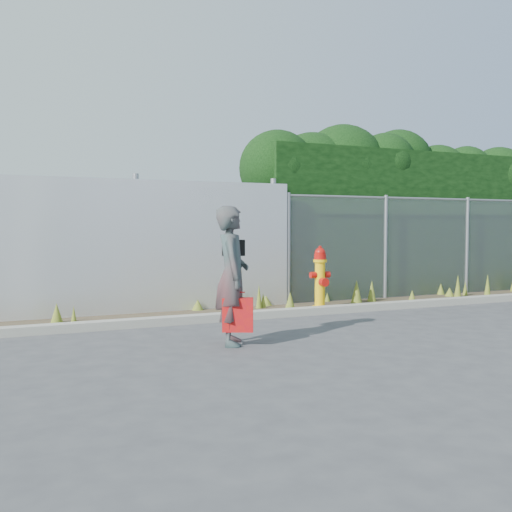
% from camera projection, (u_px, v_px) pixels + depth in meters
% --- Properties ---
extents(ground, '(80.00, 80.00, 0.00)m').
position_uv_depth(ground, '(322.00, 339.00, 7.27)').
color(ground, '#3C3C3F').
rests_on(ground, ground).
extents(curb, '(16.00, 0.22, 0.12)m').
position_uv_depth(curb, '(263.00, 314.00, 8.92)').
color(curb, gray).
rests_on(curb, ground).
extents(weed_strip, '(16.00, 1.27, 0.53)m').
position_uv_depth(weed_strip, '(273.00, 302.00, 9.74)').
color(weed_strip, '#413425').
rests_on(weed_strip, ground).
extents(corrugated_fence, '(8.50, 0.21, 2.30)m').
position_uv_depth(corrugated_fence, '(36.00, 248.00, 8.66)').
color(corrugated_fence, silver).
rests_on(corrugated_fence, ground).
extents(chainlink_fence, '(6.50, 0.07, 2.05)m').
position_uv_depth(chainlink_fence, '(428.00, 246.00, 11.67)').
color(chainlink_fence, gray).
rests_on(chainlink_fence, ground).
extents(hedge, '(7.68, 1.94, 3.60)m').
position_uv_depth(hedge, '(393.00, 200.00, 12.51)').
color(hedge, black).
rests_on(hedge, ground).
extents(fire_hydrant, '(0.37, 0.33, 1.10)m').
position_uv_depth(fire_hydrant, '(320.00, 279.00, 9.82)').
color(fire_hydrant, yellow).
rests_on(fire_hydrant, ground).
extents(woman, '(0.58, 0.71, 1.68)m').
position_uv_depth(woman, '(232.00, 276.00, 6.89)').
color(woman, '#0F615F').
rests_on(woman, ground).
extents(red_tote_bag, '(0.37, 0.13, 0.48)m').
position_uv_depth(red_tote_bag, '(238.00, 315.00, 6.78)').
color(red_tote_bag, '#A90918').
extents(black_shoulder_bag, '(0.27, 0.11, 0.20)m').
position_uv_depth(black_shoulder_bag, '(233.00, 248.00, 7.09)').
color(black_shoulder_bag, black).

